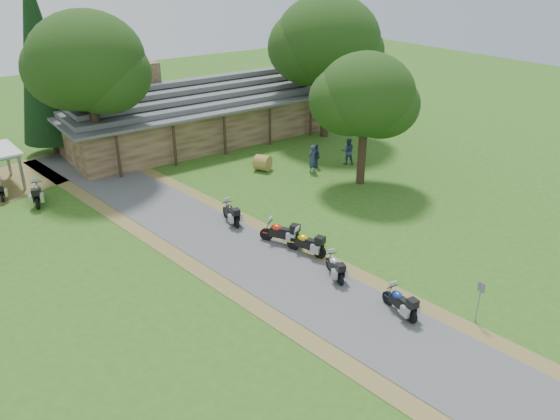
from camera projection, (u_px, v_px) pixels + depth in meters
ground at (338, 307)px, 22.85m from camera, size 120.00×120.00×0.00m
driveway at (274, 270)px, 25.54m from camera, size 51.95×51.95×0.00m
lodge at (195, 109)px, 42.66m from camera, size 21.40×9.40×4.90m
motorcycle_row_a at (400, 301)px, 22.19m from camera, size 0.78×1.85×1.23m
motorcycle_row_b at (335, 266)px, 24.75m from camera, size 1.10×1.81×1.18m
motorcycle_row_c at (306, 242)px, 26.64m from camera, size 1.27×2.02×1.31m
motorcycle_row_d at (280, 231)px, 27.60m from camera, size 1.59×2.06×1.37m
motorcycle_row_e at (231, 212)px, 29.82m from camera, size 0.86×1.90×1.26m
motorcycle_carport_a at (1, 189)px, 32.89m from camera, size 0.80×1.78×1.18m
motorcycle_carport_b at (37, 193)px, 32.10m from camera, size 1.20×2.14×1.39m
person_a at (312, 156)px, 36.66m from camera, size 0.72×0.59×2.22m
person_b at (348, 149)px, 38.06m from camera, size 0.77×0.73×2.21m
person_c at (316, 154)px, 37.52m from camera, size 0.51×0.63×1.97m
hay_bale at (263, 163)px, 37.18m from camera, size 1.41×1.37×1.07m
sign_post at (479, 303)px, 21.52m from camera, size 0.34×0.06×1.87m
oak_lodge_left at (90, 84)px, 34.47m from camera, size 7.28×7.28×11.99m
oak_lodge_right at (327, 60)px, 41.92m from camera, size 8.06×8.06×12.12m
oak_driveway at (365, 112)px, 33.32m from camera, size 5.96×5.96×9.32m
cedar_near at (41, 63)px, 37.79m from camera, size 4.15×4.15×13.17m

